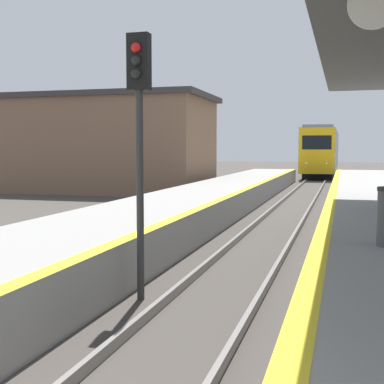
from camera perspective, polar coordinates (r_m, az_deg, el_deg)
name	(u,v)px	position (r m, az deg, el deg)	size (l,w,h in m)	color
train	(322,151)	(53.07, 13.72, 4.23)	(2.74, 22.53, 4.36)	black
signal_near	(139,115)	(8.76, -5.66, 8.16)	(0.36, 0.31, 4.34)	#2D2D2D
station_building	(98,144)	(32.04, -9.97, 5.11)	(13.40, 6.96, 5.55)	brown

